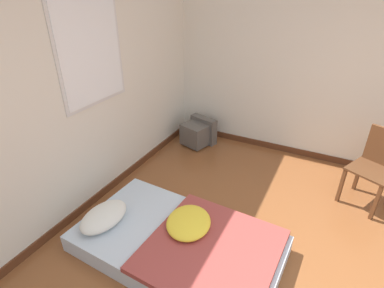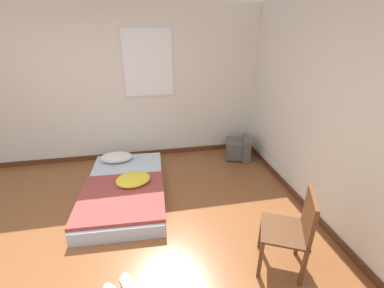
% 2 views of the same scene
% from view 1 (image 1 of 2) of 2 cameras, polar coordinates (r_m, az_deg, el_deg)
% --- Properties ---
extents(wall_back, '(7.68, 0.08, 2.60)m').
position_cam_1_polar(wall_back, '(2.88, -28.16, 5.77)').
color(wall_back, silver).
rests_on(wall_back, ground_plane).
extents(wall_right, '(0.08, 7.36, 2.60)m').
position_cam_1_polar(wall_right, '(4.26, 30.19, 11.75)').
color(wall_right, silver).
rests_on(wall_right, ground_plane).
extents(mattress_bed, '(1.17, 1.92, 0.32)m').
position_cam_1_polar(mattress_bed, '(2.92, -2.75, -18.14)').
color(mattress_bed, silver).
rests_on(mattress_bed, ground_plane).
extents(crt_tv, '(0.51, 0.51, 0.40)m').
position_cam_1_polar(crt_tv, '(4.63, 1.20, 2.19)').
color(crt_tv, '#56514C').
rests_on(crt_tv, ground_plane).
extents(wooden_chair, '(0.57, 0.57, 0.87)m').
position_cam_1_polar(wooden_chair, '(3.84, 31.92, -2.99)').
color(wooden_chair, brown).
rests_on(wooden_chair, ground_plane).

